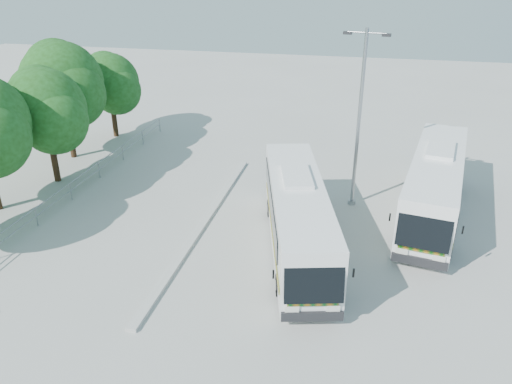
% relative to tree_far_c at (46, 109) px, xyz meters
% --- Properties ---
extents(ground, '(100.00, 100.00, 0.00)m').
position_rel_tree_far_c_xyz_m(ground, '(12.12, -5.10, -4.26)').
color(ground, '#ADADA8').
rests_on(ground, ground).
extents(kerb_divider, '(0.40, 16.00, 0.15)m').
position_rel_tree_far_c_xyz_m(kerb_divider, '(9.82, -3.10, -4.18)').
color(kerb_divider, '#B2B2AD').
rests_on(kerb_divider, ground).
extents(railing, '(0.06, 22.00, 1.00)m').
position_rel_tree_far_c_xyz_m(railing, '(2.12, -1.10, -3.52)').
color(railing, gray).
rests_on(railing, ground).
extents(tree_far_c, '(4.97, 4.69, 6.49)m').
position_rel_tree_far_c_xyz_m(tree_far_c, '(0.00, 0.00, 0.00)').
color(tree_far_c, '#382314').
rests_on(tree_far_c, ground).
extents(tree_far_d, '(5.62, 5.30, 7.33)m').
position_rel_tree_far_c_xyz_m(tree_far_d, '(-1.19, 3.70, 0.56)').
color(tree_far_d, '#382314').
rests_on(tree_far_d, ground).
extents(tree_far_e, '(4.54, 4.28, 5.92)m').
position_rel_tree_far_c_xyz_m(tree_far_e, '(-0.51, 8.20, -0.37)').
color(tree_far_e, '#382314').
rests_on(tree_far_e, ground).
extents(coach_main, '(4.78, 11.03, 3.01)m').
position_rel_tree_far_c_xyz_m(coach_main, '(14.54, -4.30, -2.61)').
color(coach_main, white).
rests_on(coach_main, ground).
extents(coach_adjacent, '(4.10, 11.37, 3.10)m').
position_rel_tree_far_c_xyz_m(coach_adjacent, '(20.63, 0.32, -2.56)').
color(coach_adjacent, white).
rests_on(coach_adjacent, ground).
extents(lamppost, '(2.16, 0.62, 8.87)m').
position_rel_tree_far_c_xyz_m(lamppost, '(16.72, 0.70, 0.64)').
color(lamppost, '#95989D').
rests_on(lamppost, ground).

